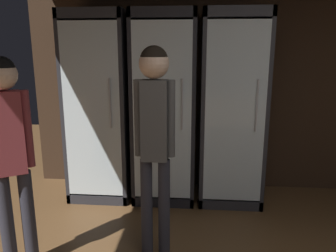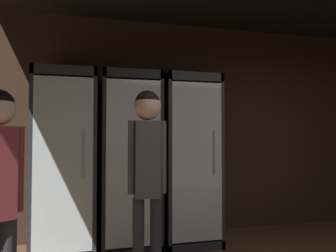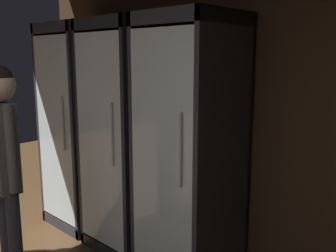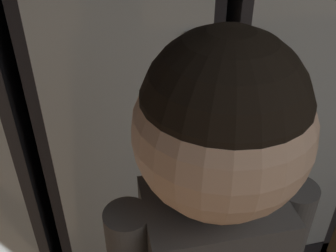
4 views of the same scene
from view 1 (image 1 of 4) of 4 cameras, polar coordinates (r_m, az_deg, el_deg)
wall_back at (r=3.96m, az=20.75°, el=9.17°), size 6.00×0.06×2.80m
cooler_far_left at (r=3.69m, az=-11.47°, el=3.05°), size 0.66×0.67×2.01m
cooler_left at (r=3.56m, az=-0.44°, el=2.92°), size 0.66×0.67×2.01m
cooler_center at (r=3.56m, az=10.99°, el=2.67°), size 0.66×0.67×2.01m
shopper_near at (r=2.41m, az=-2.37°, el=0.17°), size 0.31×0.22×1.65m
shopper_far at (r=2.50m, az=-26.16°, el=-2.44°), size 0.28×0.23×1.58m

